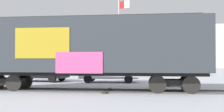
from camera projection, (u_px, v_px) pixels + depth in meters
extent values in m
plane|color=#B2B5BC|center=(108.00, 91.00, 15.12)|extent=(260.00, 260.00, 0.00)
cube|color=#4C4742|center=(83.00, 92.00, 14.59)|extent=(59.98, 1.93, 0.08)
cube|color=#4C4742|center=(89.00, 89.00, 16.02)|extent=(59.98, 1.93, 0.08)
cube|color=#423323|center=(107.00, 91.00, 15.16)|extent=(0.32, 2.51, 0.07)
cube|color=#33383D|center=(86.00, 46.00, 15.36)|extent=(13.45, 3.26, 2.92)
cube|color=#2D2823|center=(86.00, 18.00, 15.38)|extent=(12.70, 0.79, 0.24)
cube|color=#B2931E|center=(42.00, 43.00, 14.18)|extent=(2.94, 0.12, 1.60)
cube|color=#CC4C8C|center=(79.00, 63.00, 13.91)|extent=(2.47, 0.11, 1.10)
cube|color=black|center=(86.00, 73.00, 15.33)|extent=(13.14, 1.97, 0.20)
cube|color=black|center=(6.00, 81.00, 15.91)|extent=(2.14, 1.35, 0.36)
cylinder|color=black|center=(13.00, 83.00, 15.09)|extent=(0.92, 0.15, 0.92)
cylinder|color=black|center=(25.00, 81.00, 16.52)|extent=(0.92, 0.15, 0.92)
cube|color=black|center=(173.00, 83.00, 14.72)|extent=(2.14, 1.35, 0.36)
cylinder|color=black|center=(158.00, 85.00, 14.11)|extent=(0.92, 0.15, 0.92)
cylinder|color=black|center=(157.00, 82.00, 15.54)|extent=(0.92, 0.15, 0.92)
cylinder|color=black|center=(191.00, 85.00, 13.90)|extent=(0.92, 0.15, 0.92)
cylinder|color=black|center=(187.00, 83.00, 15.33)|extent=(0.92, 0.15, 0.92)
cylinder|color=silver|center=(119.00, 40.00, 25.76)|extent=(0.12, 0.12, 7.41)
sphere|color=#D8CC66|center=(119.00, 0.00, 25.83)|extent=(0.18, 0.18, 0.18)
cube|color=red|center=(124.00, 5.00, 25.41)|extent=(1.03, 0.61, 0.70)
cube|color=white|center=(127.00, 4.00, 25.23)|extent=(0.53, 0.33, 0.70)
cube|color=silver|center=(147.00, 49.00, 93.59)|extent=(144.87, 33.12, 11.88)
cube|color=brown|center=(62.00, 26.00, 88.09)|extent=(4.59, 4.06, 2.28)
cube|color=#8C725B|center=(142.00, 23.00, 84.09)|extent=(6.83, 4.14, 2.83)
cone|color=#193D23|center=(55.00, 25.00, 90.96)|extent=(1.71, 1.71, 3.41)
cone|color=#193D23|center=(206.00, 22.00, 84.17)|extent=(2.00, 2.00, 4.00)
cone|color=#193D23|center=(142.00, 21.00, 87.27)|extent=(2.49, 2.49, 4.99)
cube|color=black|center=(40.00, 73.00, 22.48)|extent=(4.56, 2.23, 0.67)
cube|color=#2D333D|center=(37.00, 66.00, 22.57)|extent=(2.03, 1.82, 0.57)
cylinder|color=black|center=(62.00, 77.00, 22.95)|extent=(0.66, 0.28, 0.64)
cylinder|color=black|center=(52.00, 78.00, 21.26)|extent=(0.66, 0.28, 0.64)
cylinder|color=black|center=(30.00, 77.00, 23.68)|extent=(0.66, 0.28, 0.64)
cylinder|color=black|center=(18.00, 78.00, 21.99)|extent=(0.66, 0.28, 0.64)
cube|color=silver|center=(109.00, 74.00, 21.60)|extent=(4.68, 2.19, 0.66)
cube|color=#2D333D|center=(108.00, 66.00, 21.62)|extent=(2.15, 1.83, 0.61)
cylinder|color=black|center=(129.00, 78.00, 22.35)|extent=(0.65, 0.26, 0.64)
cylinder|color=black|center=(128.00, 79.00, 20.57)|extent=(0.65, 0.26, 0.64)
cylinder|color=black|center=(92.00, 77.00, 22.61)|extent=(0.65, 0.26, 0.64)
cylinder|color=black|center=(88.00, 79.00, 20.84)|extent=(0.65, 0.26, 0.64)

